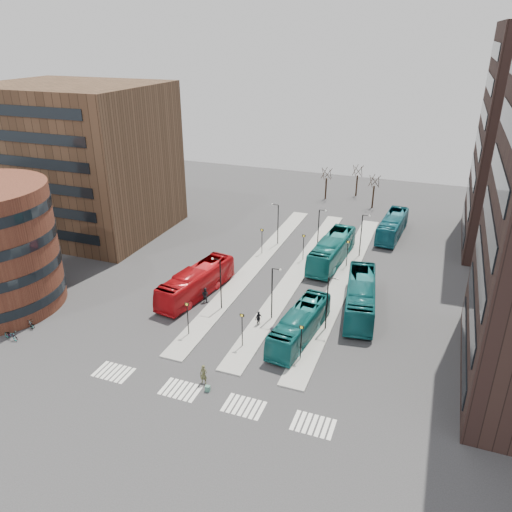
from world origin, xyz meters
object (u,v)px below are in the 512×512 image
(teal_bus_c, at_px, (360,296))
(bicycle_near, at_px, (11,335))
(commuter_a, at_px, (205,295))
(teal_bus_d, at_px, (392,226))
(teal_bus_b, at_px, (332,250))
(bicycle_mid, at_px, (29,323))
(red_bus, at_px, (196,282))
(traveller, at_px, (204,375))
(commuter_b, at_px, (258,319))
(teal_bus_a, at_px, (300,325))
(suitcase, at_px, (208,389))
(bicycle_far, at_px, (29,324))
(commuter_c, at_px, (272,334))

(teal_bus_c, distance_m, bicycle_near, 37.15)
(commuter_a, relative_size, bicycle_near, 0.94)
(commuter_a, bearing_deg, teal_bus_d, -113.15)
(teal_bus_b, relative_size, bicycle_mid, 7.13)
(red_bus, xyz_separation_m, teal_bus_d, (19.39, 27.48, -0.06))
(traveller, bearing_deg, teal_bus_b, 77.42)
(teal_bus_b, height_order, commuter_b, teal_bus_b)
(teal_bus_a, height_order, teal_bus_d, teal_bus_d)
(suitcase, distance_m, commuter_a, 15.95)
(teal_bus_c, height_order, bicycle_far, teal_bus_c)
(teal_bus_a, xyz_separation_m, bicycle_far, (-27.46, -8.18, -1.17))
(bicycle_mid, bearing_deg, traveller, -72.61)
(red_bus, distance_m, teal_bus_c, 19.05)
(bicycle_mid, relative_size, bicycle_far, 1.18)
(teal_bus_a, bearing_deg, commuter_a, 170.90)
(teal_bus_d, height_order, bicycle_far, teal_bus_d)
(traveller, relative_size, bicycle_far, 1.22)
(commuter_a, bearing_deg, commuter_b, 169.42)
(bicycle_near, bearing_deg, commuter_a, -39.75)
(teal_bus_b, bearing_deg, commuter_b, -97.02)
(teal_bus_a, height_order, bicycle_mid, teal_bus_a)
(commuter_a, distance_m, commuter_c, 10.97)
(teal_bus_c, distance_m, commuter_a, 17.69)
(teal_bus_d, distance_m, commuter_c, 34.23)
(suitcase, relative_size, bicycle_far, 0.34)
(teal_bus_d, bearing_deg, commuter_b, -103.92)
(teal_bus_a, bearing_deg, bicycle_far, -157.14)
(suitcase, bearing_deg, traveller, 123.89)
(bicycle_mid, bearing_deg, commuter_b, -46.41)
(bicycle_near, bearing_deg, commuter_b, -56.01)
(teal_bus_c, relative_size, commuter_a, 7.23)
(teal_bus_c, relative_size, commuter_b, 7.54)
(traveller, bearing_deg, commuter_c, 64.87)
(teal_bus_a, distance_m, commuter_b, 4.86)
(traveller, relative_size, commuter_a, 1.06)
(commuter_a, distance_m, commuter_b, 8.04)
(teal_bus_d, xyz_separation_m, traveller, (-11.35, -41.90, -0.72))
(suitcase, distance_m, commuter_c, 9.85)
(teal_bus_a, distance_m, bicycle_near, 29.48)
(bicycle_far, bearing_deg, traveller, -89.04)
(teal_bus_d, bearing_deg, teal_bus_a, -95.50)
(commuter_b, distance_m, bicycle_mid, 24.42)
(teal_bus_a, xyz_separation_m, bicycle_near, (-27.46, -10.67, -1.08))
(suitcase, xyz_separation_m, red_bus, (-8.82, 15.28, 1.46))
(commuter_c, bearing_deg, red_bus, -97.67)
(teal_bus_d, xyz_separation_m, commuter_b, (-10.16, -31.18, -0.81))
(red_bus, relative_size, commuter_b, 7.24)
(teal_bus_b, xyz_separation_m, bicycle_mid, (-26.39, -27.43, -1.27))
(suitcase, bearing_deg, teal_bus_c, 53.47)
(commuter_a, bearing_deg, red_bus, -23.62)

